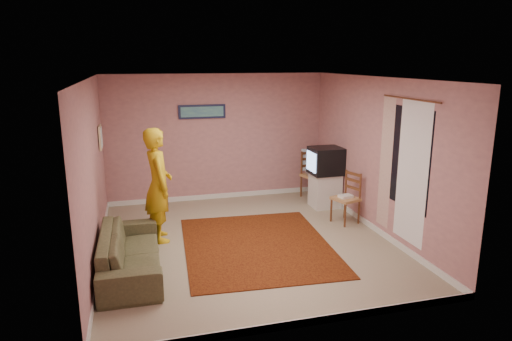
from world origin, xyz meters
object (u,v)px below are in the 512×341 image
object	(u,v)px
tv_cabinet	(325,190)
chair_b	(346,193)
chair_a	(314,170)
person	(158,185)
crt_tv	(326,161)
sofa	(130,252)

from	to	relation	value
tv_cabinet	chair_b	xyz separation A→B (m)	(-0.02, -0.95, 0.22)
chair_a	person	bearing A→B (deg)	-171.91
crt_tv	chair_a	xyz separation A→B (m)	(0.03, 0.66, -0.34)
chair_a	chair_b	bearing A→B (deg)	-108.38
tv_cabinet	sofa	world-z (taller)	tv_cabinet
crt_tv	sofa	world-z (taller)	crt_tv
chair_b	sofa	world-z (taller)	chair_b
tv_cabinet	chair_a	world-z (taller)	chair_a
chair_b	sofa	distance (m)	3.88
crt_tv	chair_a	distance (m)	0.74
chair_a	person	size ratio (longest dim) A/B	0.30
tv_cabinet	crt_tv	distance (m)	0.60
chair_b	person	world-z (taller)	person
tv_cabinet	sofa	xyz separation A→B (m)	(-3.75, -1.98, -0.05)
person	crt_tv	bearing A→B (deg)	-81.38
chair_a	sofa	world-z (taller)	chair_a
crt_tv	person	distance (m)	3.39
tv_cabinet	chair_b	distance (m)	0.97
crt_tv	person	bearing A→B (deg)	-165.73
crt_tv	person	xyz separation A→B (m)	(-3.27, -0.88, -0.02)
chair_b	sofa	bearing A→B (deg)	-92.72
chair_b	chair_a	bearing A→B (deg)	160.31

